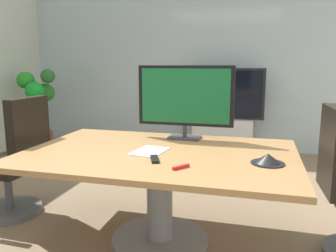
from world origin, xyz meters
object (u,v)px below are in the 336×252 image
Objects in this scene: wall_display_unit at (223,125)px; remote_control at (155,159)px; office_chair_left at (15,167)px; tv_monitor at (185,98)px; conference_phone at (268,159)px; conference_table at (159,172)px; potted_plant at (38,103)px.

remote_control is (-0.15, -3.04, 0.29)m from wall_display_unit.
tv_monitor is (1.48, 0.39, 0.63)m from office_chair_left.
conference_phone is 0.76m from remote_control.
office_chair_left is 1.65m from tv_monitor.
wall_display_unit is 7.71× the size of remote_control.
tv_monitor is (0.09, 0.49, 0.52)m from conference_table.
remote_control is at bearing 78.09° from office_chair_left.
conference_table is 11.87× the size of remote_control.
conference_phone is (0.78, -0.13, 0.19)m from conference_table.
potted_plant is at bearing 115.13° from remote_control.
conference_table is 9.17× the size of conference_phone.
wall_display_unit is at bearing 65.14° from remote_control.
potted_plant is 7.61× the size of remote_control.
tv_monitor is 0.81m from remote_control.
wall_display_unit is (0.19, 2.81, -0.12)m from conference_table.
tv_monitor is 3.28m from potted_plant.
office_chair_left is 1.30× the size of tv_monitor.
remote_control is at bearing -81.40° from conference_table.
conference_table is 1.85× the size of office_chair_left.
remote_control is at bearing -171.32° from conference_phone.
potted_plant is 5.88× the size of conference_phone.
potted_plant reaches higher than remote_control.
remote_control is (2.70, -2.50, -0.03)m from potted_plant.
tv_monitor is 0.99m from conference_phone.
tv_monitor reaches higher than office_chair_left.
wall_display_unit is 1.01× the size of potted_plant.
office_chair_left is 1.49m from remote_control.
potted_plant is (-2.75, 1.77, -0.32)m from tv_monitor.
conference_table is 0.30m from remote_control.
office_chair_left is at bearing 173.83° from conference_phone.
potted_plant is at bearing 145.26° from conference_phone.
office_chair_left is 4.95× the size of conference_phone.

